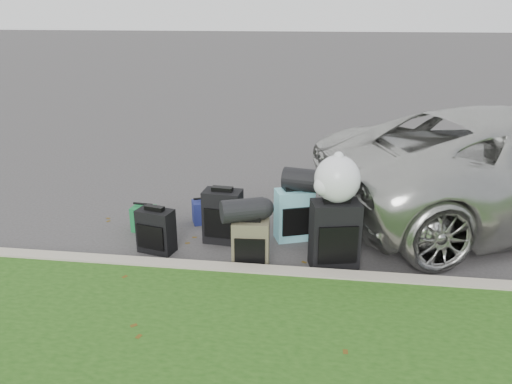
# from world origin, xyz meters

# --- Properties ---
(ground) EXTENTS (120.00, 120.00, 0.00)m
(ground) POSITION_xyz_m (0.00, 0.00, 0.00)
(ground) COLOR #383535
(ground) RESTS_ON ground
(curb) EXTENTS (120.00, 0.18, 0.15)m
(curb) POSITION_xyz_m (0.00, -1.00, 0.07)
(curb) COLOR #9E937F
(curb) RESTS_ON ground
(suitcase_small_black) EXTENTS (0.46, 0.32, 0.52)m
(suitcase_small_black) POSITION_xyz_m (-1.19, -0.48, 0.26)
(suitcase_small_black) COLOR black
(suitcase_small_black) RESTS_ON ground
(suitcase_large_black_left) EXTENTS (0.48, 0.31, 0.66)m
(suitcase_large_black_left) POSITION_xyz_m (-0.47, -0.10, 0.33)
(suitcase_large_black_left) COLOR black
(suitcase_large_black_left) RESTS_ON ground
(suitcase_olive) EXTENTS (0.41, 0.27, 0.55)m
(suitcase_olive) POSITION_xyz_m (-0.04, -0.70, 0.27)
(suitcase_olive) COLOR #46422E
(suitcase_olive) RESTS_ON ground
(suitcase_teal) EXTENTS (0.51, 0.40, 0.64)m
(suitcase_teal) POSITION_xyz_m (0.39, 0.09, 0.32)
(suitcase_teal) COLOR #599AAE
(suitcase_teal) RESTS_ON ground
(suitcase_large_black_right) EXTENTS (0.57, 0.41, 0.77)m
(suitcase_large_black_right) POSITION_xyz_m (0.87, -0.59, 0.38)
(suitcase_large_black_right) COLOR black
(suitcase_large_black_right) RESTS_ON ground
(tote_green) EXTENTS (0.31, 0.26, 0.32)m
(tote_green) POSITION_xyz_m (-1.54, 0.08, 0.16)
(tote_green) COLOR #166733
(tote_green) RESTS_ON ground
(tote_navy) EXTENTS (0.35, 0.31, 0.30)m
(tote_navy) POSITION_xyz_m (-0.84, 0.42, 0.15)
(tote_navy) COLOR navy
(tote_navy) RESTS_ON ground
(duffel_left) EXTENTS (0.52, 0.41, 0.25)m
(duffel_left) POSITION_xyz_m (-0.12, -0.71, 0.67)
(duffel_left) COLOR black
(duffel_left) RESTS_ON suitcase_olive
(duffel_right) EXTENTS (0.54, 0.37, 0.27)m
(duffel_right) POSITION_xyz_m (0.49, 0.08, 0.78)
(duffel_right) COLOR black
(duffel_right) RESTS_ON suitcase_teal
(trash_bag) EXTENTS (0.49, 0.49, 0.49)m
(trash_bag) POSITION_xyz_m (0.86, -0.54, 1.01)
(trash_bag) COLOR silver
(trash_bag) RESTS_ON suitcase_large_black_right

